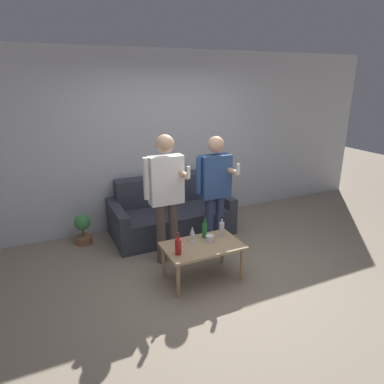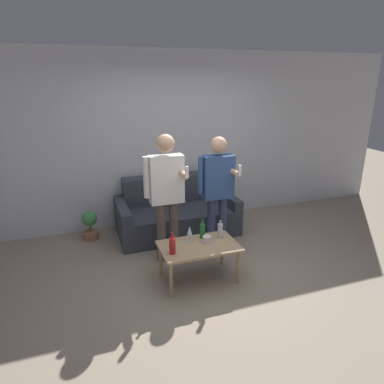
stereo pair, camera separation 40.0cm
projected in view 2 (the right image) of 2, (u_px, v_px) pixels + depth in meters
The scene contains 12 objects.
ground_plane at pixel (222, 284), 3.99m from camera, with size 16.00×16.00×0.00m, color gray.
wall_back at pixel (171, 140), 5.42m from camera, with size 8.00×0.06×2.70m.
couch at pixel (176, 213), 5.30m from camera, with size 1.78×0.93×0.83m.
coffee_table at pixel (199, 249), 3.97m from camera, with size 0.91×0.56×0.45m.
bottle_orange at pixel (172, 245), 3.74m from camera, with size 0.07×0.07×0.25m.
bottle_green at pixel (202, 230), 4.10m from camera, with size 0.06×0.06×0.25m.
bottle_dark at pixel (220, 230), 4.12m from camera, with size 0.06×0.06×0.25m.
wine_glass_near at pixel (190, 231), 4.01m from camera, with size 0.07×0.07×0.19m.
cup_on_table at pixel (207, 239), 4.00m from camera, with size 0.10×0.10×0.08m.
person_standing_left at pixel (166, 189), 4.23m from camera, with size 0.49×0.43×1.66m.
person_standing_right at pixel (217, 186), 4.50m from camera, with size 0.48×0.41×1.58m.
potted_plant at pixel (90, 224), 5.05m from camera, with size 0.23×0.23×0.44m.
Camera 2 is at (-1.45, -3.14, 2.29)m, focal length 32.00 mm.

